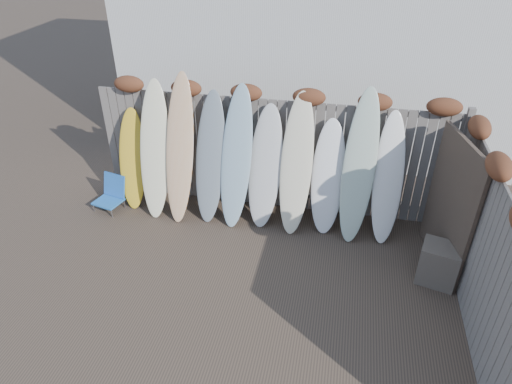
% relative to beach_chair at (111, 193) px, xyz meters
% --- Properties ---
extents(ground, '(80.00, 80.00, 0.00)m').
position_rel_beach_chair_xyz_m(ground, '(2.74, -1.75, -0.28)').
color(ground, '#493A2D').
extents(back_fence, '(6.05, 0.28, 2.24)m').
position_rel_beach_chair_xyz_m(back_fence, '(2.80, 0.64, 0.91)').
color(back_fence, slate).
rests_on(back_fence, ground).
extents(right_fence, '(0.28, 4.40, 2.24)m').
position_rel_beach_chair_xyz_m(right_fence, '(5.74, -1.50, 0.87)').
color(right_fence, slate).
rests_on(right_fence, ground).
extents(beach_chair, '(0.55, 0.57, 0.60)m').
position_rel_beach_chair_xyz_m(beach_chair, '(0.00, 0.00, 0.00)').
color(beach_chair, blue).
rests_on(beach_chair, ground).
extents(wooden_crate, '(0.62, 0.55, 0.61)m').
position_rel_beach_chair_xyz_m(wooden_crate, '(5.45, -0.82, 0.03)').
color(wooden_crate, brown).
rests_on(wooden_crate, ground).
extents(lattice_panel, '(0.38, 1.33, 2.03)m').
position_rel_beach_chair_xyz_m(lattice_panel, '(5.52, -0.38, 0.74)').
color(lattice_panel, '#382C22').
rests_on(lattice_panel, ground).
extents(surfboard_0, '(0.53, 0.67, 1.73)m').
position_rel_beach_chair_xyz_m(surfboard_0, '(0.37, 0.26, 0.59)').
color(surfboard_0, gold).
rests_on(surfboard_0, ground).
extents(surfboard_1, '(0.55, 0.82, 2.27)m').
position_rel_beach_chair_xyz_m(surfboard_1, '(0.86, 0.17, 0.86)').
color(surfboard_1, '#F4EEC5').
rests_on(surfboard_1, ground).
extents(surfboard_2, '(0.50, 0.86, 2.42)m').
position_rel_beach_chair_xyz_m(surfboard_2, '(1.32, 0.15, 0.93)').
color(surfboard_2, '#F1AC8C').
rests_on(surfboard_2, ground).
extents(surfboard_3, '(0.54, 0.78, 2.15)m').
position_rel_beach_chair_xyz_m(surfboard_3, '(1.81, 0.21, 0.80)').
color(surfboard_3, gray).
rests_on(surfboard_3, ground).
extents(surfboard_4, '(0.59, 0.85, 2.29)m').
position_rel_beach_chair_xyz_m(surfboard_4, '(2.27, 0.17, 0.87)').
color(surfboard_4, '#97B8C9').
rests_on(surfboard_4, ground).
extents(surfboard_5, '(0.61, 0.75, 1.99)m').
position_rel_beach_chair_xyz_m(surfboard_5, '(2.73, 0.22, 0.72)').
color(surfboard_5, silver).
rests_on(surfboard_5, ground).
extents(surfboard_6, '(0.54, 0.80, 2.24)m').
position_rel_beach_chair_xyz_m(surfboard_6, '(3.25, 0.18, 0.84)').
color(surfboard_6, '#F6ECC9').
rests_on(surfboard_6, ground).
extents(surfboard_7, '(0.55, 0.68, 1.83)m').
position_rel_beach_chair_xyz_m(surfboard_7, '(3.76, 0.24, 0.64)').
color(surfboard_7, white).
rests_on(surfboard_7, ground).
extents(surfboard_8, '(0.58, 0.87, 2.37)m').
position_rel_beach_chair_xyz_m(surfboard_8, '(4.22, 0.19, 0.91)').
color(surfboard_8, silver).
rests_on(surfboard_8, ground).
extents(surfboard_9, '(0.51, 0.75, 2.04)m').
position_rel_beach_chair_xyz_m(surfboard_9, '(4.68, 0.20, 0.74)').
color(surfboard_9, white).
rests_on(surfboard_9, ground).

